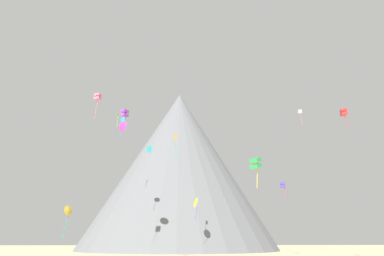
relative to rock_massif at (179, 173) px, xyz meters
The scene contains 14 objects.
rock_massif is the anchor object (origin of this frame).
kite_indigo_mid 48.53m from the rock_massif, 60.46° to the right, with size 1.47×1.48×3.82m.
kite_teal_high 43.56m from the rock_massif, 109.63° to the right, with size 1.56×1.45×5.33m.
kite_violet_mid 62.04m from the rock_massif, 100.01° to the right, with size 1.59×1.58×4.27m.
kite_magenta_high 48.92m from the rock_massif, 105.92° to the right, with size 2.19×1.83×2.42m.
kite_green_low 74.78m from the rock_massif, 82.70° to the right, with size 1.75×1.75×4.29m.
kite_lime_high 38.82m from the rock_massif, 116.62° to the right, with size 0.51×0.86×3.98m.
kite_gold_low 68.64m from the rock_massif, 105.66° to the right, with size 1.22×1.64×4.87m.
kite_white_high 47.96m from the rock_massif, 45.67° to the right, with size 0.85×0.83×4.39m.
kite_yellow_low 38.71m from the rock_massif, 84.25° to the right, with size 1.40×2.51×5.17m.
kite_red_mid 69.16m from the rock_massif, 65.65° to the right, with size 1.28×1.22×3.62m.
kite_cyan_mid 59.25m from the rock_massif, 96.15° to the right, with size 1.02×0.67×1.25m.
kite_rainbow_high 56.86m from the rock_massif, 108.15° to the right, with size 1.43×1.40×5.42m.
kite_orange_mid 45.09m from the rock_massif, 91.91° to the right, with size 0.68×0.45×5.93m.
Camera 1 is at (-7.24, -24.15, 3.35)m, focal length 31.13 mm.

